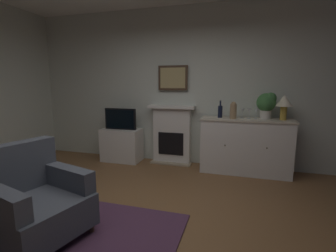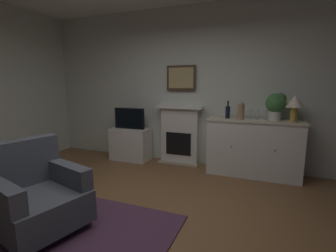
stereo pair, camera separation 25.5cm
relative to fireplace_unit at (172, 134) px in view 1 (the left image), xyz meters
The scene contains 16 objects.
ground_plane 2.30m from the fireplace_unit, 83.35° to the right, with size 6.19×4.73×0.10m, color brown.
wall_rear 0.93m from the fireplace_unit, 26.40° to the left, with size 6.19×0.06×2.86m, color silver.
area_rug 2.67m from the fireplace_unit, 101.38° to the right, with size 2.46×1.48×0.02m, color #4C2D47.
fireplace_unit is the anchor object (origin of this frame).
framed_picture 1.05m from the fireplace_unit, 90.00° to the left, with size 0.55×0.04×0.45m.
sideboard_cabinet 1.34m from the fireplace_unit, ahead, with size 1.48×0.49×0.93m.
table_lamp 1.99m from the fireplace_unit, ahead, with size 0.26×0.26×0.40m.
wine_bottle 1.03m from the fireplace_unit, 10.06° to the right, with size 0.08×0.08×0.29m.
wine_glass_left 1.35m from the fireplace_unit, ahead, with size 0.07×0.07×0.16m.
wine_glass_center 1.46m from the fireplace_unit, ahead, with size 0.07×0.07×0.16m.
wine_glass_right 1.56m from the fireplace_unit, ahead, with size 0.07×0.07×0.16m.
vase_decorative 1.24m from the fireplace_unit, 11.61° to the right, with size 0.11×0.11×0.28m.
tv_cabinet 1.02m from the fireplace_unit, behind, with size 0.75×0.42×0.63m.
tv_set 1.03m from the fireplace_unit, 169.23° to the right, with size 0.62×0.07×0.40m.
potted_plant_small 1.75m from the fireplace_unit, ahead, with size 0.30×0.30×0.43m.
armchair 2.70m from the fireplace_unit, 104.14° to the right, with size 0.98×0.94×0.92m.
Camera 1 is at (0.94, -2.16, 1.50)m, focal length 26.14 mm.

